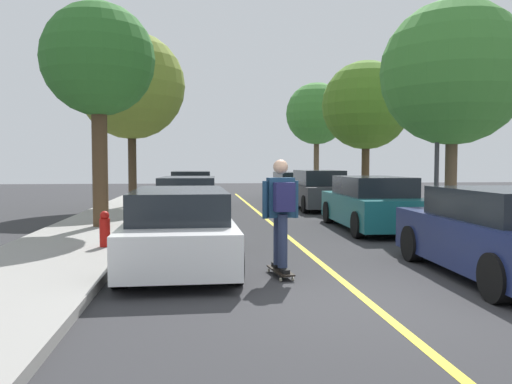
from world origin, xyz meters
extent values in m
plane|color=#2D2D30|center=(0.00, 0.00, 0.00)|extent=(80.00, 80.00, 0.00)
cube|color=gold|center=(0.00, 4.00, 0.00)|extent=(0.12, 39.20, 0.01)
cube|color=white|center=(-2.46, 2.59, 0.50)|extent=(1.83, 4.59, 0.64)
cube|color=black|center=(-2.46, 2.62, 1.07)|extent=(1.59, 3.06, 0.49)
cylinder|color=black|center=(-1.62, 1.02, 0.32)|extent=(0.23, 0.64, 0.64)
cylinder|color=black|center=(-3.25, 1.00, 0.32)|extent=(0.23, 0.64, 0.64)
cylinder|color=black|center=(-1.67, 4.18, 0.32)|extent=(0.23, 0.64, 0.64)
cylinder|color=black|center=(-3.31, 4.15, 0.32)|extent=(0.23, 0.64, 0.64)
cube|color=white|center=(-2.46, 9.15, 0.51)|extent=(1.97, 4.45, 0.67)
cube|color=black|center=(-2.46, 9.26, 1.10)|extent=(1.69, 2.79, 0.51)
cylinder|color=black|center=(-1.67, 7.63, 0.32)|extent=(0.24, 0.65, 0.64)
cylinder|color=black|center=(-3.36, 7.69, 0.32)|extent=(0.24, 0.65, 0.64)
cylinder|color=black|center=(-1.56, 10.61, 0.32)|extent=(0.24, 0.65, 0.64)
cylinder|color=black|center=(-3.25, 10.67, 0.32)|extent=(0.24, 0.65, 0.64)
cube|color=black|center=(-2.46, 15.45, 0.53)|extent=(1.77, 4.17, 0.70)
cube|color=black|center=(-2.46, 15.60, 1.16)|extent=(1.55, 2.45, 0.56)
cylinder|color=black|center=(-1.64, 14.07, 0.32)|extent=(0.22, 0.64, 0.64)
cylinder|color=black|center=(-3.28, 14.07, 0.32)|extent=(0.22, 0.64, 0.64)
cylinder|color=black|center=(-1.65, 16.84, 0.32)|extent=(0.22, 0.64, 0.64)
cylinder|color=black|center=(-3.28, 16.83, 0.32)|extent=(0.22, 0.64, 0.64)
cube|color=navy|center=(2.46, 1.04, 0.55)|extent=(1.90, 4.26, 0.74)
cube|color=black|center=(2.46, 0.83, 1.15)|extent=(1.63, 2.51, 0.46)
cylinder|color=black|center=(1.69, 2.47, 0.32)|extent=(0.24, 0.65, 0.64)
cylinder|color=black|center=(3.33, 2.41, 0.32)|extent=(0.24, 0.65, 0.64)
cylinder|color=black|center=(1.60, -0.34, 0.32)|extent=(0.24, 0.65, 0.64)
cube|color=#196066|center=(2.46, 6.91, 0.55)|extent=(1.89, 4.59, 0.74)
cube|color=black|center=(2.46, 6.87, 1.17)|extent=(1.62, 2.74, 0.50)
cylinder|color=black|center=(1.69, 8.51, 0.32)|extent=(0.24, 0.65, 0.64)
cylinder|color=black|center=(3.33, 8.46, 0.32)|extent=(0.24, 0.65, 0.64)
cylinder|color=black|center=(1.60, 5.36, 0.32)|extent=(0.24, 0.65, 0.64)
cylinder|color=black|center=(3.24, 5.32, 0.32)|extent=(0.24, 0.65, 0.64)
cube|color=#38383D|center=(2.46, 13.11, 0.56)|extent=(1.80, 4.55, 0.76)
cube|color=black|center=(2.46, 13.14, 1.22)|extent=(1.56, 2.92, 0.57)
cylinder|color=black|center=(1.71, 14.68, 0.32)|extent=(0.23, 0.64, 0.64)
cylinder|color=black|center=(3.29, 14.65, 0.32)|extent=(0.23, 0.64, 0.64)
cylinder|color=black|center=(1.64, 11.57, 0.32)|extent=(0.23, 0.64, 0.64)
cylinder|color=black|center=(3.22, 11.53, 0.32)|extent=(0.23, 0.64, 0.64)
cube|color=#196066|center=(2.46, 18.67, 0.54)|extent=(1.77, 4.63, 0.72)
cube|color=black|center=(2.46, 18.60, 1.12)|extent=(1.55, 2.88, 0.45)
cylinder|color=black|center=(1.64, 20.27, 0.32)|extent=(0.23, 0.64, 0.64)
cylinder|color=black|center=(3.24, 20.29, 0.32)|extent=(0.23, 0.64, 0.64)
cylinder|color=black|center=(1.68, 17.06, 0.32)|extent=(0.23, 0.64, 0.64)
cylinder|color=black|center=(3.28, 17.08, 0.32)|extent=(0.23, 0.64, 0.64)
cylinder|color=#4C3823|center=(-4.66, 7.28, 1.80)|extent=(0.39, 0.39, 3.31)
sphere|color=#2D6B28|center=(-4.66, 7.28, 4.42)|extent=(2.87, 2.87, 2.87)
cylinder|color=#3D2D1E|center=(-4.66, 13.82, 1.97)|extent=(0.31, 0.31, 3.66)
sphere|color=olive|center=(-4.66, 13.82, 4.73)|extent=(4.06, 4.06, 4.06)
cylinder|color=brown|center=(4.66, 6.91, 1.57)|extent=(0.32, 0.32, 2.85)
sphere|color=#3D7F33|center=(4.66, 6.91, 4.19)|extent=(3.86, 3.86, 3.86)
cylinder|color=#4C3823|center=(4.66, 14.13, 1.56)|extent=(0.32, 0.32, 2.84)
sphere|color=#4C7A23|center=(4.66, 14.13, 4.14)|extent=(3.59, 3.59, 3.59)
cylinder|color=brown|center=(4.66, 23.00, 1.85)|extent=(0.31, 0.31, 3.41)
sphere|color=#3D7F33|center=(4.66, 23.00, 4.65)|extent=(3.54, 3.54, 3.54)
cylinder|color=#B2140F|center=(-3.96, 3.87, 0.42)|extent=(0.20, 0.20, 0.55)
sphere|color=#B2140F|center=(-3.96, 3.87, 0.75)|extent=(0.18, 0.18, 0.18)
cylinder|color=#38383D|center=(4.21, 6.83, 2.77)|extent=(0.12, 0.12, 5.26)
cube|color=#EAE5C6|center=(4.21, 6.83, 5.52)|extent=(0.36, 0.24, 0.20)
cube|color=black|center=(-0.88, 1.50, 0.09)|extent=(0.33, 0.86, 0.02)
cylinder|color=beige|center=(-1.01, 1.82, 0.03)|extent=(0.03, 0.06, 0.06)
cylinder|color=beige|center=(-0.83, 1.85, 0.03)|extent=(0.03, 0.06, 0.06)
cylinder|color=beige|center=(-0.93, 1.15, 0.03)|extent=(0.03, 0.06, 0.06)
cylinder|color=beige|center=(-0.74, 1.17, 0.03)|extent=(0.03, 0.06, 0.06)
cube|color=#99999E|center=(-0.92, 1.83, 0.07)|extent=(0.10, 0.05, 0.02)
cube|color=#99999E|center=(-0.83, 1.16, 0.07)|extent=(0.10, 0.05, 0.02)
cube|color=black|center=(-0.90, 1.72, 0.13)|extent=(0.13, 0.27, 0.06)
cube|color=black|center=(-0.85, 1.28, 0.13)|extent=(0.13, 0.27, 0.06)
cylinder|color=#283351|center=(-0.89, 1.62, 0.58)|extent=(0.17, 0.17, 0.82)
cylinder|color=#283351|center=(-0.86, 1.38, 0.58)|extent=(0.17, 0.17, 0.82)
cube|color=navy|center=(-0.88, 1.50, 1.24)|extent=(0.43, 0.27, 0.62)
sphere|color=tan|center=(-0.88, 1.50, 1.71)|extent=(0.23, 0.23, 0.23)
cylinder|color=navy|center=(-1.12, 1.47, 1.20)|extent=(0.10, 0.10, 0.58)
cylinder|color=navy|center=(-0.63, 1.53, 1.20)|extent=(0.10, 0.10, 0.58)
cube|color=#1E1E4C|center=(-0.85, 1.30, 1.26)|extent=(0.32, 0.22, 0.44)
camera|label=1|loc=(-2.14, -6.39, 1.76)|focal=36.22mm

